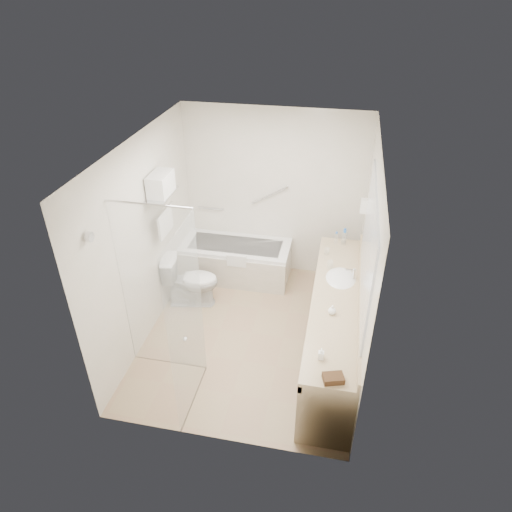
% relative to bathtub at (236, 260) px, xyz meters
% --- Properties ---
extents(floor, '(3.20, 3.20, 0.00)m').
position_rel_bathtub_xyz_m(floor, '(0.50, -1.24, -0.28)').
color(floor, tan).
rests_on(floor, ground).
extents(ceiling, '(2.60, 3.20, 0.10)m').
position_rel_bathtub_xyz_m(ceiling, '(0.50, -1.24, 2.22)').
color(ceiling, white).
rests_on(ceiling, wall_back).
extents(wall_back, '(2.60, 0.10, 2.50)m').
position_rel_bathtub_xyz_m(wall_back, '(0.50, 0.36, 0.97)').
color(wall_back, silver).
rests_on(wall_back, ground).
extents(wall_front, '(2.60, 0.10, 2.50)m').
position_rel_bathtub_xyz_m(wall_front, '(0.50, -2.84, 0.97)').
color(wall_front, silver).
rests_on(wall_front, ground).
extents(wall_left, '(0.10, 3.20, 2.50)m').
position_rel_bathtub_xyz_m(wall_left, '(-0.80, -1.24, 0.97)').
color(wall_left, silver).
rests_on(wall_left, ground).
extents(wall_right, '(0.10, 3.20, 2.50)m').
position_rel_bathtub_xyz_m(wall_right, '(1.80, -1.24, 0.97)').
color(wall_right, silver).
rests_on(wall_right, ground).
extents(bathtub, '(1.60, 0.73, 0.59)m').
position_rel_bathtub_xyz_m(bathtub, '(0.00, 0.00, 0.00)').
color(bathtub, white).
rests_on(bathtub, floor).
extents(grab_bar_short, '(0.40, 0.03, 0.03)m').
position_rel_bathtub_xyz_m(grab_bar_short, '(-0.45, 0.32, 0.67)').
color(grab_bar_short, silver).
rests_on(grab_bar_short, wall_back).
extents(grab_bar_long, '(0.53, 0.03, 0.33)m').
position_rel_bathtub_xyz_m(grab_bar_long, '(0.45, 0.32, 0.97)').
color(grab_bar_long, silver).
rests_on(grab_bar_long, wall_back).
extents(shower_enclosure, '(0.96, 0.91, 2.11)m').
position_rel_bathtub_xyz_m(shower_enclosure, '(-0.13, -2.16, 0.79)').
color(shower_enclosure, silver).
rests_on(shower_enclosure, floor).
extents(towel_shelf, '(0.24, 0.55, 0.81)m').
position_rel_bathtub_xyz_m(towel_shelf, '(-0.67, -0.89, 1.48)').
color(towel_shelf, silver).
rests_on(towel_shelf, wall_left).
extents(vanity_counter, '(0.55, 2.70, 0.95)m').
position_rel_bathtub_xyz_m(vanity_counter, '(1.52, -1.39, 0.36)').
color(vanity_counter, tan).
rests_on(vanity_counter, floor).
extents(sink, '(0.40, 0.52, 0.14)m').
position_rel_bathtub_xyz_m(sink, '(1.55, -0.99, 0.54)').
color(sink, white).
rests_on(sink, vanity_counter).
extents(faucet, '(0.03, 0.03, 0.14)m').
position_rel_bathtub_xyz_m(faucet, '(1.70, -0.99, 0.65)').
color(faucet, silver).
rests_on(faucet, vanity_counter).
extents(mirror, '(0.02, 2.00, 1.20)m').
position_rel_bathtub_xyz_m(mirror, '(1.79, -1.39, 1.27)').
color(mirror, '#B6BBC3').
rests_on(mirror, wall_right).
extents(hairdryer_unit, '(0.08, 0.10, 0.18)m').
position_rel_bathtub_xyz_m(hairdryer_unit, '(1.75, -0.19, 1.17)').
color(hairdryer_unit, white).
rests_on(hairdryer_unit, wall_right).
extents(toilet, '(0.81, 0.54, 0.73)m').
position_rel_bathtub_xyz_m(toilet, '(-0.45, -0.76, 0.09)').
color(toilet, white).
rests_on(toilet, floor).
extents(amenity_basket, '(0.21, 0.17, 0.06)m').
position_rel_bathtub_xyz_m(amenity_basket, '(1.56, -2.64, 0.61)').
color(amenity_basket, '#452B18').
rests_on(amenity_basket, vanity_counter).
extents(soap_bottle_a, '(0.06, 0.12, 0.06)m').
position_rel_bathtub_xyz_m(soap_bottle_a, '(1.43, -2.38, 0.60)').
color(soap_bottle_a, white).
rests_on(soap_bottle_a, vanity_counter).
extents(soap_bottle_b, '(0.10, 0.12, 0.09)m').
position_rel_bathtub_xyz_m(soap_bottle_b, '(1.49, -1.69, 0.62)').
color(soap_bottle_b, white).
rests_on(soap_bottle_b, vanity_counter).
extents(water_bottle_left, '(0.07, 0.07, 0.21)m').
position_rel_bathtub_xyz_m(water_bottle_left, '(1.55, -0.18, 0.67)').
color(water_bottle_left, silver).
rests_on(water_bottle_left, vanity_counter).
extents(water_bottle_mid, '(0.05, 0.05, 0.17)m').
position_rel_bathtub_xyz_m(water_bottle_mid, '(1.45, -0.16, 0.65)').
color(water_bottle_mid, silver).
rests_on(water_bottle_mid, vanity_counter).
extents(water_bottle_right, '(0.07, 0.07, 0.22)m').
position_rel_bathtub_xyz_m(water_bottle_right, '(1.55, -0.14, 0.67)').
color(water_bottle_right, silver).
rests_on(water_bottle_right, vanity_counter).
extents(drinking_glass_near, '(0.09, 0.09, 0.10)m').
position_rel_bathtub_xyz_m(drinking_glass_near, '(1.41, -0.79, 0.62)').
color(drinking_glass_near, silver).
rests_on(drinking_glass_near, vanity_counter).
extents(drinking_glass_far, '(0.07, 0.07, 0.09)m').
position_rel_bathtub_xyz_m(drinking_glass_far, '(1.35, -0.48, 0.62)').
color(drinking_glass_far, silver).
rests_on(drinking_glass_far, vanity_counter).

